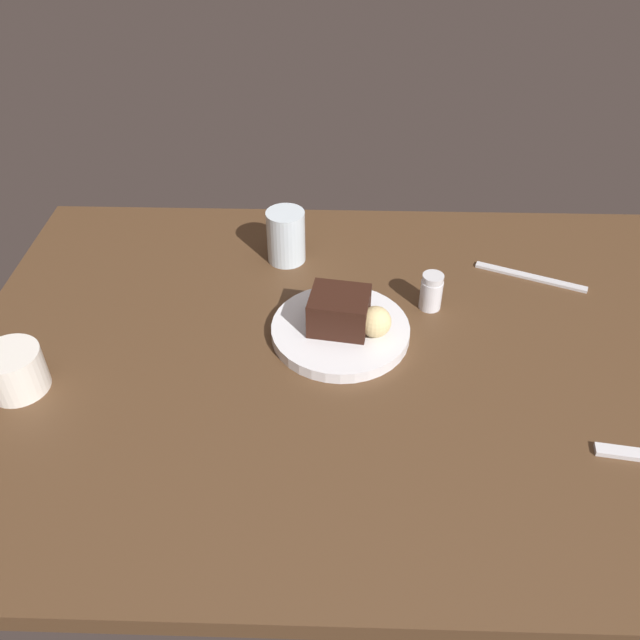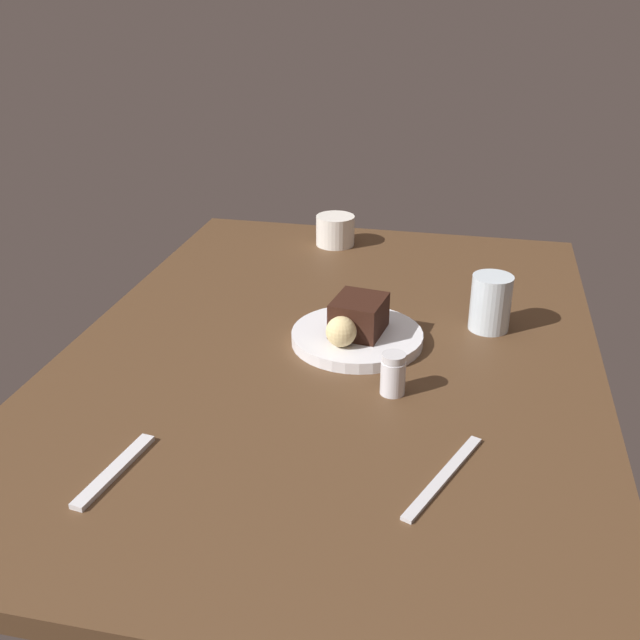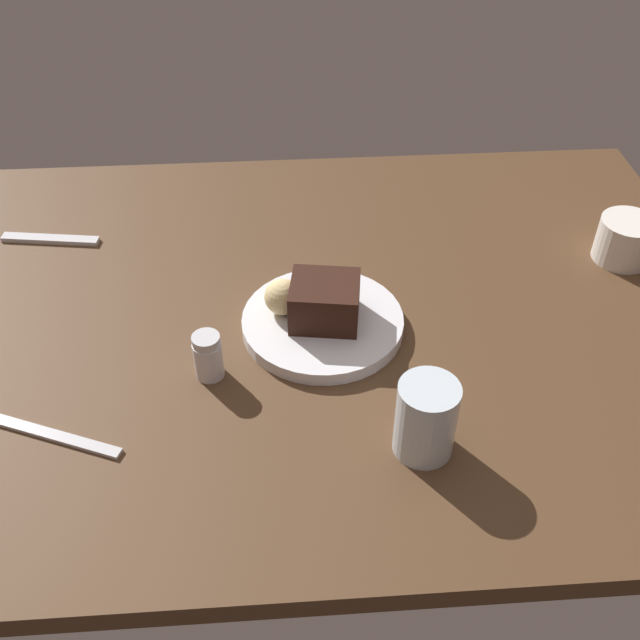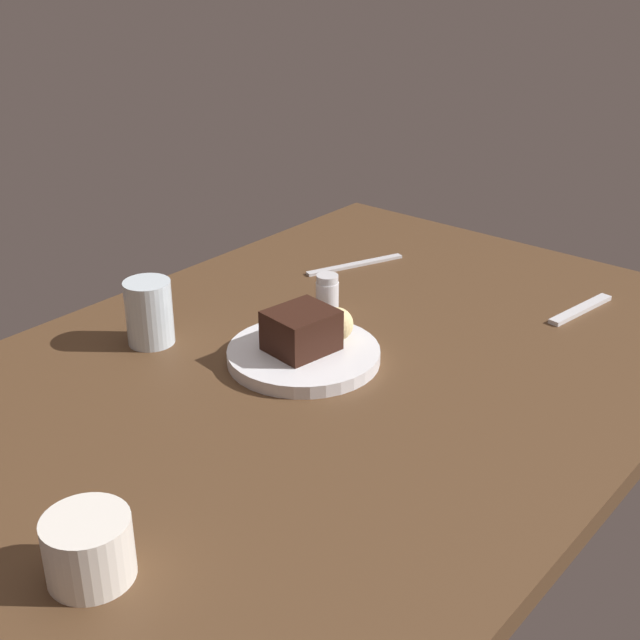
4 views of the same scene
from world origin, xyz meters
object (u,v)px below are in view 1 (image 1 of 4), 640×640
Objects in this scene: chocolate_cake_slice at (339,311)px; water_glass at (286,236)px; bread_roll at (375,322)px; butter_knife at (530,277)px; coffee_cup at (14,371)px; salt_shaker at (431,292)px; dessert_plate at (340,331)px.

water_glass reaches higher than chocolate_cake_slice.
bread_roll is 33.21cm from butter_knife.
bread_roll is at bearing -167.83° from coffee_cup.
water_glass is 43.13cm from butter_knife.
chocolate_cake_slice is 1.05× the size of coffee_cup.
bread_roll is 0.58× the size of coffee_cup.
water_glass reaches higher than coffee_cup.
salt_shaker is 63.26cm from coffee_cup.
chocolate_cake_slice is 37.06cm from butter_knife.
water_glass is at bearing -64.95° from dessert_plate.
water_glass is at bearing -65.33° from chocolate_cake_slice.
dessert_plate is 3.39× the size of salt_shaker.
water_glass is at bearing -163.90° from butter_knife.
butter_knife is (-27.72, -17.85, -4.02)cm from bread_roll.
coffee_cup is (45.12, 12.78, -1.50)cm from chocolate_cake_slice.
chocolate_cake_slice is at bearing 26.65° from salt_shaker.
salt_shaker reaches higher than butter_knife.
bread_roll is (-5.17, 1.70, 3.34)cm from dessert_plate.
water_glass reaches higher than bread_roll.
water_glass is (14.91, -22.54, 0.50)cm from bread_roll.
salt_shaker is (-14.82, -7.44, -1.65)cm from chocolate_cake_slice.
water_glass is (9.74, -20.84, 3.84)cm from dessert_plate.
coffee_cup reaches higher than dessert_plate.
dessert_plate is 23.33cm from water_glass.
chocolate_cake_slice is 0.92× the size of water_glass.
bread_roll is 0.25× the size of butter_knife.
coffee_cup is at bearing 15.81° from chocolate_cake_slice.
chocolate_cake_slice is 16.67cm from salt_shaker.
coffee_cup is (45.37, 12.60, 2.33)cm from dessert_plate.
chocolate_cake_slice is 22.74cm from water_glass.
chocolate_cake_slice reaches higher than butter_knife.
chocolate_cake_slice is 1.40× the size of salt_shaker.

